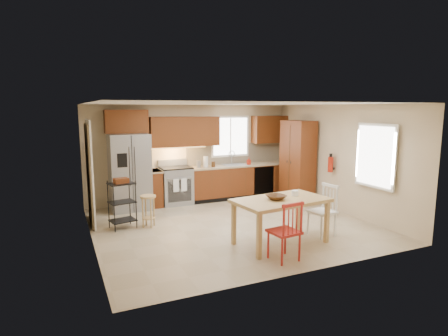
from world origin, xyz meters
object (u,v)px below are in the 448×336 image
Objects in this scene: dining_table at (281,222)px; fire_extinguisher at (330,164)px; chair_white at (322,211)px; range_stove at (176,186)px; soap_bottle at (249,161)px; pantry at (297,161)px; refrigerator at (130,172)px; chair_red at (284,231)px; utility_cart at (122,205)px; table_bowl at (276,200)px; table_jar at (295,194)px; bar_stool at (148,211)px.

fire_extinguisher is at bearing 26.05° from dining_table.
chair_white is at bearing -133.52° from fire_extinguisher.
range_stove is 4.82× the size of soap_bottle.
pantry is (2.98, -0.99, 0.59)m from range_stove.
refrigerator is 4.03m from dining_table.
chair_red is 0.99× the size of utility_cart.
utility_cart is at bearing 121.45° from chair_red.
pantry reaches higher than utility_cart.
refrigerator reaches higher than table_bowl.
soap_bottle is 1.31m from pantry.
fire_extinguisher is 4.82m from utility_cart.
chair_red reaches higher than table_bowl.
table_jar is (0.71, 0.75, 0.36)m from chair_red.
fire_extinguisher is 2.37m from table_jar.
fire_extinguisher reaches higher than table_jar.
table_bowl is at bearing -167.47° from table_jar.
pantry reaches higher than soap_bottle.
fire_extinguisher is 2.80m from dining_table.
range_stove reaches higher than table_bowl.
range_stove reaches higher than dining_table.
chair_white is at bearing -5.21° from table_jar.
dining_table is (-2.09, -2.51, -0.65)m from pantry.
pantry reaches higher than chair_red.
pantry is 13.99× the size of table_jar.
range_stove is at bearing 110.25° from table_jar.
bar_stool is at bearing 115.55° from chair_red.
refrigerator is at bearing 155.48° from fire_extinguisher.
table_jar reaches higher than range_stove.
bar_stool is at bearing 134.05° from table_bowl.
chair_red is at bearing -141.35° from fire_extinguisher.
chair_red is 1.48m from chair_white.
refrigerator reaches higher than utility_cart.
dining_table is at bearing 0.00° from table_bowl.
soap_bottle is at bearing 136.55° from pantry.
refrigerator is at bearing 62.03° from utility_cart.
chair_red is at bearing -133.39° from table_jar.
chair_red reaches higher than range_stove.
dining_table is at bearing -51.33° from utility_cart.
refrigerator is 3.95m from table_bowl.
table_bowl is 3.13m from utility_cart.
pantry is at bearing 100.78° from fire_extinguisher.
table_jar is (-0.59, 0.05, 0.36)m from chair_white.
chair_white reaches higher than bar_stool.
pantry is (0.95, -0.90, 0.05)m from soap_bottle.
table_bowl is 0.48m from table_jar.
fire_extinguisher reaches higher than table_bowl.
table_jar is (0.36, 0.10, 0.45)m from dining_table.
refrigerator is at bearing 105.97° from chair_red.
chair_white is 0.99× the size of utility_cart.
chair_white is 3.45m from bar_stool.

